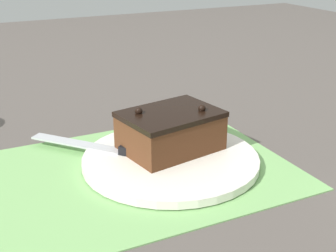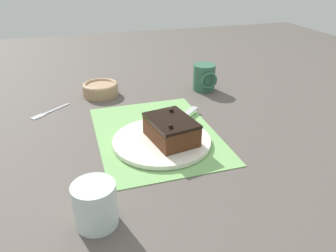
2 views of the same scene
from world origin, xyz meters
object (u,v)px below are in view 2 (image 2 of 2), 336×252
Objects in this scene: serving_knife at (170,125)px; coffee_mug at (204,78)px; chocolate_cake at (171,129)px; drinking_glass at (95,205)px; cake_plate at (163,141)px; dessert_fork at (48,112)px; small_bowl at (100,89)px.

coffee_mug is at bearing 100.46° from serving_knife.
drinking_glass is (0.24, -0.23, -0.00)m from chocolate_cake.
chocolate_cake is at bearing -57.52° from serving_knife.
cake_plate is 2.72× the size of coffee_mug.
coffee_mug reaches higher than dessert_fork.
cake_plate is 1.67× the size of chocolate_cake.
cake_plate is 1.39× the size of serving_knife.
chocolate_cake is 0.46m from dessert_fork.
cake_plate is 0.45m from coffee_mug.
dessert_fork is (-0.24, -0.35, -0.02)m from serving_knife.
chocolate_cake is at bearing 136.80° from drinking_glass.
serving_knife is (-0.07, 0.04, 0.01)m from cake_plate.
chocolate_cake reaches higher than small_bowl.
drinking_glass reaches higher than small_bowl.
chocolate_cake is 0.45m from small_bowl.
chocolate_cake reaches higher than dessert_fork.
serving_knife is at bearing 141.87° from drinking_glass.
chocolate_cake is 0.08m from serving_knife.
dessert_fork is (0.11, -0.19, -0.02)m from small_bowl.
cake_plate is at bearing 140.64° from drinking_glass.
coffee_mug is at bearing 142.54° from cake_plate.
small_bowl reaches higher than dessert_fork.
serving_knife is 1.49× the size of small_bowl.
cake_plate is at bearing 16.08° from small_bowl.
small_bowl reaches higher than cake_plate.
serving_knife is (-0.08, 0.02, -0.03)m from chocolate_cake.
cake_plate is 0.08m from serving_knife.
drinking_glass reaches higher than chocolate_cake.
small_bowl is 0.22m from dessert_fork.
drinking_glass reaches higher than cake_plate.
drinking_glass is 0.90× the size of coffee_mug.
coffee_mug is at bearing 80.82° from small_bowl.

